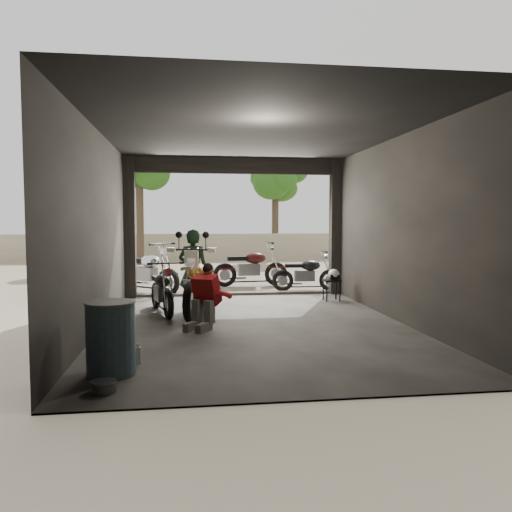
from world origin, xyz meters
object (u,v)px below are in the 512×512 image
object	(u,v)px
rider	(193,271)
stool	(332,283)
left_bike	(162,287)
helmet	(334,274)
mechanic	(203,298)
main_bike	(199,280)
outside_bike_a	(147,268)
outside_bike_b	(251,264)
oil_drum	(111,340)
sign_post	(353,227)
outside_bike_c	(306,271)

from	to	relation	value
rider	stool	size ratio (longest dim) A/B	3.29
left_bike	helmet	xyz separation A→B (m)	(3.63, 0.98, 0.09)
mechanic	stool	world-z (taller)	mechanic
stool	main_bike	bearing A→B (deg)	-157.75
outside_bike_a	rider	xyz separation A→B (m)	(1.09, -2.67, 0.18)
main_bike	outside_bike_b	world-z (taller)	main_bike
oil_drum	main_bike	bearing A→B (deg)	73.42
left_bike	outside_bike_a	bearing A→B (deg)	85.87
outside_bike_a	stool	bearing A→B (deg)	-71.96
helmet	main_bike	bearing A→B (deg)	-135.63
main_bike	sign_post	size ratio (longest dim) A/B	0.82
outside_bike_b	helmet	xyz separation A→B (m)	(1.47, -2.78, 0.00)
mechanic	sign_post	bearing A→B (deg)	81.38
outside_bike_c	stool	bearing A→B (deg)	-173.34
left_bike	stool	distance (m)	3.72
rider	oil_drum	size ratio (longest dim) A/B	1.90
main_bike	left_bike	xyz separation A→B (m)	(-0.69, 0.20, -0.14)
rider	helmet	world-z (taller)	rider
helmet	sign_post	size ratio (longest dim) A/B	0.11
helmet	sign_post	distance (m)	2.70
main_bike	rider	world-z (taller)	rider
left_bike	oil_drum	distance (m)	3.79
left_bike	sign_post	bearing A→B (deg)	19.47
main_bike	outside_bike_c	xyz separation A→B (m)	(2.73, 2.85, -0.14)
stool	helmet	distance (m)	0.19
oil_drum	helmet	bearing A→B (deg)	49.90
left_bike	sign_post	xyz separation A→B (m)	(4.82, 3.19, 1.10)
left_bike	main_bike	bearing A→B (deg)	-29.89
rider	sign_post	xyz separation A→B (m)	(4.22, 3.03, 0.81)
mechanic	outside_bike_a	bearing A→B (deg)	138.19
stool	sign_post	size ratio (longest dim) A/B	0.20
outside_bike_b	oil_drum	bearing A→B (deg)	156.98
stool	outside_bike_b	bearing A→B (deg)	117.22
outside_bike_a	sign_post	distance (m)	5.42
outside_bike_b	stool	world-z (taller)	outside_bike_b
outside_bike_b	helmet	bearing A→B (deg)	-156.48
outside_bike_a	helmet	xyz separation A→B (m)	(4.13, -1.85, -0.02)
sign_post	outside_bike_c	bearing A→B (deg)	-172.95
main_bike	helmet	world-z (taller)	main_bike
outside_bike_c	mechanic	distance (m)	4.96
main_bike	outside_bike_c	bearing A→B (deg)	59.34
rider	mechanic	size ratio (longest dim) A/B	1.55
outside_bike_b	helmet	distance (m)	3.14
outside_bike_a	rider	bearing A→B (deg)	-115.39
outside_bike_a	sign_post	size ratio (longest dim) A/B	0.77
left_bike	outside_bike_b	distance (m)	4.34
sign_post	rider	bearing A→B (deg)	-158.41
outside_bike_a	outside_bike_b	size ratio (longest dim) A/B	1.04
helmet	stool	bearing A→B (deg)	-162.04
outside_bike_b	oil_drum	size ratio (longest dim) A/B	2.10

